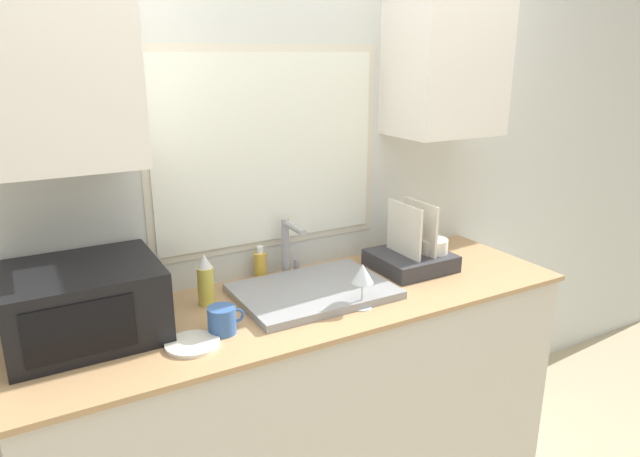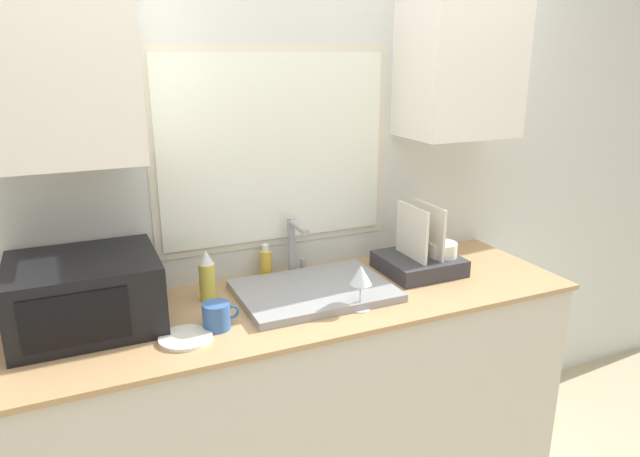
{
  "view_description": "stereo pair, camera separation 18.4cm",
  "coord_description": "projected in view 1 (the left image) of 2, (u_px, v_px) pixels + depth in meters",
  "views": [
    {
      "loc": [
        -0.93,
        -1.43,
        1.81
      ],
      "look_at": [
        0.04,
        0.28,
        1.2
      ],
      "focal_mm": 32.0,
      "sensor_mm": 36.0,
      "label": 1
    },
    {
      "loc": [
        -0.76,
        -1.51,
        1.81
      ],
      "look_at": [
        0.04,
        0.28,
        1.2
      ],
      "focal_mm": 32.0,
      "sensor_mm": 36.0,
      "label": 2
    }
  ],
  "objects": [
    {
      "name": "small_plate",
      "position": [
        193.0,
        344.0,
        1.8
      ],
      "size": [
        0.17,
        0.17,
        0.01
      ],
      "color": "silver",
      "rests_on": "countertop"
    },
    {
      "name": "microwave",
      "position": [
        84.0,
        303.0,
        1.83
      ],
      "size": [
        0.47,
        0.4,
        0.24
      ],
      "color": "black",
      "rests_on": "countertop"
    },
    {
      "name": "countertop",
      "position": [
        307.0,
        404.0,
        2.28
      ],
      "size": [
        2.09,
        0.66,
        0.92
      ],
      "color": "beige",
      "rests_on": "ground_plane"
    },
    {
      "name": "wine_glass",
      "position": [
        363.0,
        275.0,
        2.04
      ],
      "size": [
        0.08,
        0.08,
        0.17
      ],
      "color": "silver",
      "rests_on": "countertop"
    },
    {
      "name": "soap_bottle",
      "position": [
        260.0,
        265.0,
        2.32
      ],
      "size": [
        0.05,
        0.05,
        0.14
      ],
      "color": "gold",
      "rests_on": "countertop"
    },
    {
      "name": "faucet",
      "position": [
        289.0,
        243.0,
        2.32
      ],
      "size": [
        0.08,
        0.18,
        0.24
      ],
      "color": "#99999E",
      "rests_on": "countertop"
    },
    {
      "name": "wall_back",
      "position": [
        269.0,
        162.0,
        2.27
      ],
      "size": [
        6.0,
        0.38,
        2.6
      ],
      "color": "silver",
      "rests_on": "ground_plane"
    },
    {
      "name": "spray_bottle",
      "position": [
        206.0,
        281.0,
        2.08
      ],
      "size": [
        0.06,
        0.06,
        0.2
      ],
      "color": "#D8CC4C",
      "rests_on": "countertop"
    },
    {
      "name": "sink_basin",
      "position": [
        313.0,
        291.0,
        2.18
      ],
      "size": [
        0.58,
        0.42,
        0.03
      ],
      "color": "gray",
      "rests_on": "countertop"
    },
    {
      "name": "mug_near_sink",
      "position": [
        222.0,
        320.0,
        1.88
      ],
      "size": [
        0.13,
        0.09,
        0.09
      ],
      "color": "#335999",
      "rests_on": "countertop"
    },
    {
      "name": "dish_rack",
      "position": [
        413.0,
        255.0,
        2.44
      ],
      "size": [
        0.31,
        0.29,
        0.29
      ],
      "color": "#333338",
      "rests_on": "countertop"
    }
  ]
}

